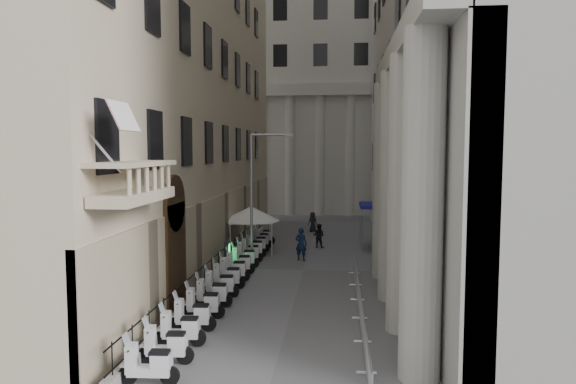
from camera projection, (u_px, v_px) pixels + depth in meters
The scene contains 30 objects.
far_building at pixel (322, 73), 55.73m from camera, with size 22.00×10.00×30.00m, color #B8B5AE.
iron_fence at pixel (222, 273), 27.63m from camera, with size 0.30×28.00×1.40m, color black, non-canonical shape.
blue_awning at pixel (371, 248), 34.74m from camera, with size 1.60×3.00×3.00m, color navy, non-canonical shape.
flag at pixel (131, 381), 14.71m from camera, with size 1.00×1.40×8.20m, color #9E0C11, non-canonical shape.
scooter_1 at pixel (167, 364), 15.90m from camera, with size 0.56×1.40×1.50m, color silver, non-canonical shape.
scooter_2 at pixel (181, 346), 17.34m from camera, with size 0.56×1.40×1.50m, color silver, non-canonical shape.
scooter_3 at pixel (193, 331), 18.78m from camera, with size 0.56×1.40×1.50m, color silver, non-canonical shape.
scooter_4 at pixel (204, 318), 20.22m from camera, with size 0.56×1.40×1.50m, color silver, non-canonical shape.
scooter_5 at pixel (213, 307), 21.66m from camera, with size 0.56×1.40×1.50m, color silver, non-canonical shape.
scooter_6 at pixel (220, 297), 23.10m from camera, with size 0.56×1.40×1.50m, color silver, non-canonical shape.
scooter_7 at pixel (227, 289), 24.54m from camera, with size 0.56×1.40×1.50m, color silver, non-canonical shape.
scooter_8 at pixel (234, 281), 25.98m from camera, with size 0.56×1.40×1.50m, color silver, non-canonical shape.
scooter_9 at pixel (239, 274), 27.42m from camera, with size 0.56×1.40×1.50m, color silver, non-canonical shape.
scooter_10 at pixel (244, 268), 28.86m from camera, with size 0.56×1.40×1.50m, color silver, non-canonical shape.
scooter_11 at pixel (249, 262), 30.30m from camera, with size 0.56×1.40×1.50m, color silver, non-canonical shape.
scooter_12 at pixel (253, 257), 31.74m from camera, with size 0.56×1.40×1.50m, color silver, non-canonical shape.
scooter_13 at pixel (256, 252), 33.18m from camera, with size 0.56×1.40×1.50m, color silver, non-canonical shape.
scooter_14 at pixel (260, 248), 34.62m from camera, with size 0.56×1.40×1.50m, color silver, non-canonical shape.
scooter_15 at pixel (263, 244), 36.06m from camera, with size 0.56×1.40×1.50m, color silver, non-canonical shape.
barrier_1 at pixel (364, 357), 16.47m from camera, with size 0.60×2.40×1.10m, color #B5B8BD, non-canonical shape.
barrier_2 at pixel (361, 330), 18.95m from camera, with size 0.60×2.40×1.10m, color #B5B8BD, non-canonical shape.
barrier_3 at pixel (358, 309), 21.43m from camera, with size 0.60×2.40×1.10m, color #B5B8BD, non-canonical shape.
barrier_4 at pixel (356, 292), 23.91m from camera, with size 0.60×2.40×1.10m, color #B5B8BD, non-canonical shape.
barrier_5 at pixel (355, 279), 26.39m from camera, with size 0.60×2.40×1.10m, color #B5B8BD, non-canonical shape.
security_tent at pixel (254, 214), 32.83m from camera, with size 3.69×3.69×3.00m.
street_lamp at pixel (256, 188), 29.15m from camera, with size 2.41×0.79×7.54m.
info_kiosk at pixel (227, 255), 28.29m from camera, with size 0.33×0.79×1.63m.
pedestrian_a at pixel (301, 244), 30.70m from camera, with size 0.72×0.48×1.99m, color #0E1A38.
pedestrian_b at pixel (319, 236), 34.72m from camera, with size 0.80×0.62×1.64m, color black.
pedestrian_c at pixel (313, 222), 41.56m from camera, with size 0.78×0.51×1.60m, color black.
Camera 1 is at (1.89, -8.70, 6.63)m, focal length 32.00 mm.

